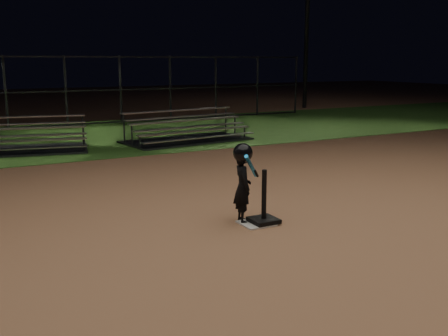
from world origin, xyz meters
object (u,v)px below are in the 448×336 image
child_batter (243,181)px  home_plate (256,223)px  light_pole_right (308,4)px  bleacher_left (15,145)px  batting_tee (264,213)px  bleacher_right (187,135)px

child_batter → home_plate: bearing=-132.8°
child_batter → light_pole_right: bearing=-27.2°
home_plate → light_pole_right: 19.79m
child_batter → bleacher_left: 8.23m
home_plate → batting_tee: 0.19m
child_batter → bleacher_right: (2.45, 7.47, -0.44)m
child_batter → light_pole_right: 19.59m
batting_tee → bleacher_left: bleacher_left is taller
child_batter → light_pole_right: size_ratio=0.14×
home_plate → bleacher_right: (2.32, 7.65, 0.17)m
light_pole_right → bleacher_left: bearing=-154.5°
child_batter → bleacher_right: bearing=-6.0°
batting_tee → bleacher_left: (-2.44, 8.14, 0.01)m
home_plate → batting_tee: (0.10, -0.03, 0.15)m
bleacher_left → bleacher_right: bearing=6.4°
child_batter → bleacher_left: size_ratio=0.30×
batting_tee → bleacher_right: 8.00m
home_plate → bleacher_left: 8.43m
batting_tee → light_pole_right: (11.90, 14.98, 4.78)m
bleacher_right → light_pole_right: (9.68, 7.29, 4.76)m
batting_tee → bleacher_right: bleacher_right is taller
home_plate → light_pole_right: size_ratio=0.05×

